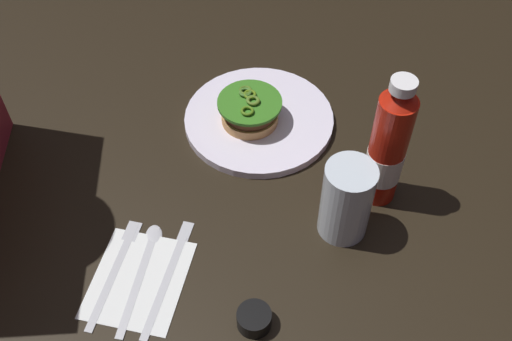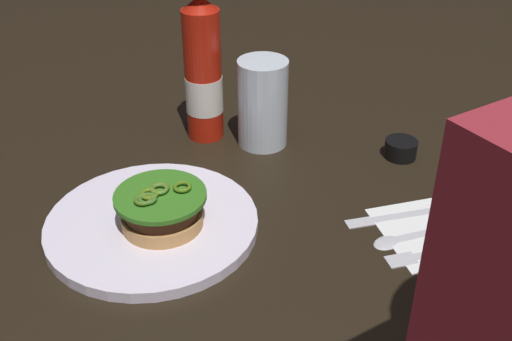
% 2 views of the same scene
% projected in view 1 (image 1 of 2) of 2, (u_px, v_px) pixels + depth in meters
% --- Properties ---
extents(ground_plane, '(3.00, 3.00, 0.00)m').
position_uv_depth(ground_plane, '(270.00, 183.00, 0.99)').
color(ground_plane, black).
extents(dinner_plate, '(0.27, 0.27, 0.01)m').
position_uv_depth(dinner_plate, '(259.00, 119.00, 1.08)').
color(dinner_plate, white).
rests_on(dinner_plate, ground_plane).
extents(burger_sandwich, '(0.11, 0.11, 0.05)m').
position_uv_depth(burger_sandwich, '(250.00, 110.00, 1.05)').
color(burger_sandwich, tan).
rests_on(burger_sandwich, dinner_plate).
extents(ketchup_bottle, '(0.06, 0.06, 0.24)m').
position_uv_depth(ketchup_bottle, '(387.00, 149.00, 0.90)').
color(ketchup_bottle, '#B81C0D').
rests_on(ketchup_bottle, ground_plane).
extents(water_glass, '(0.08, 0.08, 0.14)m').
position_uv_depth(water_glass, '(346.00, 201.00, 0.88)').
color(water_glass, silver).
rests_on(water_glass, ground_plane).
extents(condiment_cup, '(0.05, 0.05, 0.03)m').
position_uv_depth(condiment_cup, '(254.00, 319.00, 0.82)').
color(condiment_cup, black).
rests_on(condiment_cup, ground_plane).
extents(napkin, '(0.19, 0.17, 0.00)m').
position_uv_depth(napkin, '(139.00, 279.00, 0.88)').
color(napkin, white).
rests_on(napkin, ground_plane).
extents(butter_knife, '(0.20, 0.08, 0.00)m').
position_uv_depth(butter_knife, '(170.00, 268.00, 0.88)').
color(butter_knife, silver).
rests_on(butter_knife, napkin).
extents(spoon_utensil, '(0.19, 0.06, 0.00)m').
position_uv_depth(spoon_utensil, '(144.00, 261.00, 0.89)').
color(spoon_utensil, silver).
rests_on(spoon_utensil, napkin).
extents(fork_utensil, '(0.19, 0.07, 0.00)m').
position_uv_depth(fork_utensil, '(117.00, 262.00, 0.89)').
color(fork_utensil, silver).
rests_on(fork_utensil, napkin).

